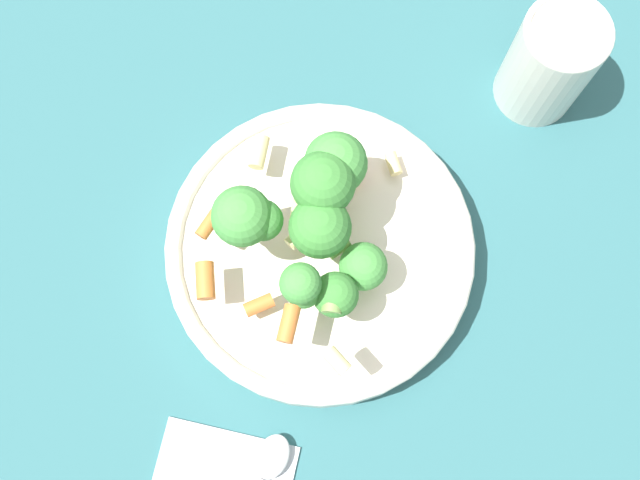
{
  "coord_description": "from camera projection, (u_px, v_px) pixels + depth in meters",
  "views": [
    {
      "loc": [
        0.12,
        -0.08,
        0.62
      ],
      "look_at": [
        0.0,
        0.0,
        0.06
      ],
      "focal_mm": 42.0,
      "sensor_mm": 36.0,
      "label": 1
    }
  ],
  "objects": [
    {
      "name": "pasta_salad",
      "position": [
        311.0,
        220.0,
        0.55
      ],
      "size": [
        0.2,
        0.2,
        0.09
      ],
      "color": "#8CB766",
      "rests_on": "bowl"
    },
    {
      "name": "cup",
      "position": [
        550.0,
        62.0,
        0.62
      ],
      "size": [
        0.07,
        0.07,
        0.11
      ],
      "color": "silver",
      "rests_on": "ground_plane"
    },
    {
      "name": "ground_plane",
      "position": [
        320.0,
        258.0,
        0.64
      ],
      "size": [
        3.0,
        3.0,
        0.0
      ],
      "primitive_type": "plane",
      "color": "#2D6066"
    },
    {
      "name": "bowl",
      "position": [
        320.0,
        252.0,
        0.61
      ],
      "size": [
        0.25,
        0.25,
        0.04
      ],
      "color": "silver",
      "rests_on": "ground_plane"
    }
  ]
}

